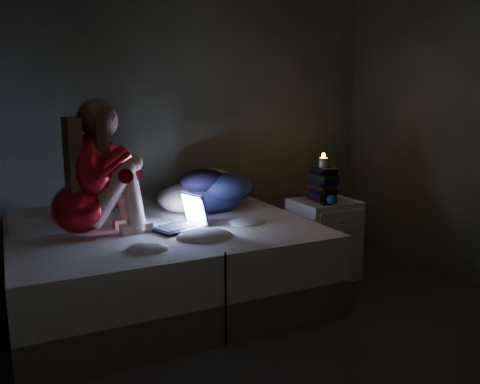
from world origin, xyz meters
TOP-DOWN VIEW (x-y plane):
  - floor at (0.00, 0.00)m, footprint 3.60×3.80m
  - wall_back at (0.00, 1.91)m, footprint 3.60×0.02m
  - bed at (-0.50, 1.10)m, footprint 2.10×1.57m
  - pillow at (-1.29, 1.41)m, footprint 0.45×0.32m
  - woman at (-1.08, 1.09)m, footprint 0.58×0.40m
  - laptop at (-0.44, 0.98)m, footprint 0.42×0.35m
  - clothes_pile at (-0.01, 1.43)m, footprint 0.73×0.64m
  - nightstand at (0.84, 1.03)m, footprint 0.50×0.45m
  - book_stack at (0.82, 1.04)m, footprint 0.19×0.25m
  - candle at (0.82, 1.04)m, footprint 0.07×0.07m
  - phone at (0.75, 0.92)m, footprint 0.10×0.15m
  - blue_orb at (0.79, 0.87)m, footprint 0.08×0.08m

SIDE VIEW (x-z plane):
  - floor at x=0.00m, z-range -0.02..0.00m
  - bed at x=-0.50m, z-range 0.00..0.58m
  - nightstand at x=0.84m, z-range 0.00..0.66m
  - pillow at x=-1.29m, z-range 0.58..0.71m
  - phone at x=0.75m, z-range 0.66..0.67m
  - blue_orb at x=0.79m, z-range 0.66..0.74m
  - laptop at x=-0.44m, z-range 0.58..0.83m
  - clothes_pile at x=-0.01m, z-range 0.58..0.95m
  - book_stack at x=0.82m, z-range 0.66..0.92m
  - candle at x=0.82m, z-range 0.92..1.00m
  - woman at x=-1.08m, z-range 0.58..1.49m
  - wall_back at x=0.00m, z-range 0.00..2.60m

